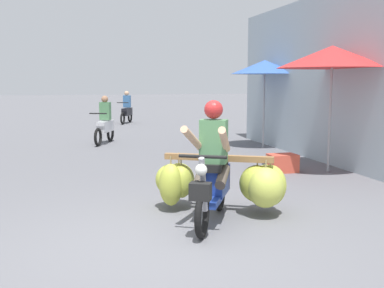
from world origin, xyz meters
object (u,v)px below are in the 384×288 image
object	(u,v)px
motorbike_main_loaded	(223,180)
market_umbrella_further_along	(265,67)
motorbike_distant_ahead_left	(105,124)
produce_crate	(282,163)
motorbike_distant_ahead_right	(127,110)
market_umbrella_near_shop	(332,57)

from	to	relation	value
motorbike_main_loaded	market_umbrella_further_along	size ratio (longest dim) A/B	0.84
motorbike_distant_ahead_left	market_umbrella_further_along	world-z (taller)	market_umbrella_further_along
produce_crate	motorbike_main_loaded	bearing A→B (deg)	-129.34
motorbike_distant_ahead_left	motorbike_distant_ahead_right	xyz separation A→B (m)	(1.43, 6.53, 0.00)
motorbike_distant_ahead_right	motorbike_main_loaded	bearing A→B (deg)	-91.78
motorbike_distant_ahead_left	motorbike_distant_ahead_right	distance (m)	6.69
motorbike_main_loaded	motorbike_distant_ahead_right	xyz separation A→B (m)	(0.45, 14.49, 0.08)
motorbike_main_loaded	market_umbrella_near_shop	xyz separation A→B (m)	(3.03, 2.38, 1.80)
motorbike_distant_ahead_left	produce_crate	distance (m)	6.20
motorbike_distant_ahead_left	market_umbrella_further_along	size ratio (longest dim) A/B	0.64
motorbike_main_loaded	produce_crate	bearing A→B (deg)	50.66
market_umbrella_near_shop	produce_crate	bearing A→B (deg)	165.63
motorbike_distant_ahead_right	market_umbrella_near_shop	size ratio (longest dim) A/B	0.61
motorbike_distant_ahead_left	market_umbrella_near_shop	distance (m)	7.08
motorbike_main_loaded	produce_crate	xyz separation A→B (m)	(2.14, 2.61, -0.30)
market_umbrella_near_shop	produce_crate	xyz separation A→B (m)	(-0.89, 0.23, -2.11)
motorbike_distant_ahead_left	market_umbrella_near_shop	world-z (taller)	market_umbrella_near_shop
market_umbrella_near_shop	motorbike_distant_ahead_left	bearing A→B (deg)	125.70
motorbike_main_loaded	motorbike_distant_ahead_right	size ratio (longest dim) A/B	1.31
motorbike_main_loaded	motorbike_distant_ahead_right	bearing A→B (deg)	88.22
market_umbrella_further_along	motorbike_distant_ahead_right	bearing A→B (deg)	107.70
motorbike_main_loaded	motorbike_distant_ahead_left	bearing A→B (deg)	97.01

